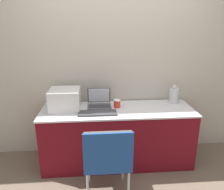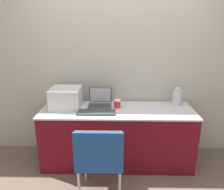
% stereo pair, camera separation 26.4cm
% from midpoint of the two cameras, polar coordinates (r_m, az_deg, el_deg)
% --- Properties ---
extents(ground_plane, '(14.00, 14.00, 0.00)m').
position_cam_midpoint_polar(ground_plane, '(2.88, -0.76, -20.13)').
color(ground_plane, '#6B5B4C').
extents(wall_back, '(8.00, 0.05, 2.60)m').
position_cam_midpoint_polar(wall_back, '(2.98, -1.75, 8.67)').
color(wall_back, '#B7B2A3').
rests_on(wall_back, ground_plane).
extents(table, '(1.93, 0.63, 0.75)m').
position_cam_midpoint_polar(table, '(2.93, -1.21, -10.60)').
color(table, maroon).
rests_on(table, ground_plane).
extents(printer, '(0.37, 0.36, 0.26)m').
position_cam_midpoint_polar(printer, '(2.82, -14.84, -0.95)').
color(printer, silver).
rests_on(printer, table).
extents(laptop_left, '(0.31, 0.27, 0.23)m').
position_cam_midpoint_polar(laptop_left, '(2.87, -5.99, -1.96)').
color(laptop_left, '#4C4C51').
rests_on(laptop_left, table).
extents(external_keyboard, '(0.46, 0.17, 0.02)m').
position_cam_midpoint_polar(external_keyboard, '(2.64, -6.70, -4.74)').
color(external_keyboard, '#3D3D42').
rests_on(external_keyboard, table).
extents(coffee_cup, '(0.09, 0.09, 0.10)m').
position_cam_midpoint_polar(coffee_cup, '(2.81, -1.37, -2.30)').
color(coffee_cup, red).
rests_on(coffee_cup, table).
extents(metal_pitcher, '(0.12, 0.12, 0.25)m').
position_cam_midpoint_polar(metal_pitcher, '(3.05, 13.54, 0.01)').
color(metal_pitcher, silver).
rests_on(metal_pitcher, table).
extents(chair, '(0.46, 0.50, 0.87)m').
position_cam_midpoint_polar(chair, '(2.21, -4.73, -15.62)').
color(chair, '#4C4742').
rests_on(chair, ground_plane).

